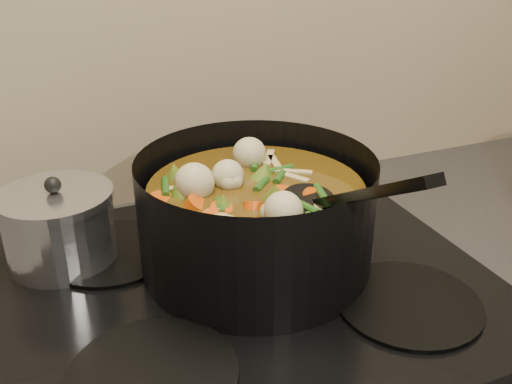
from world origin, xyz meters
name	(u,v)px	position (x,y,z in m)	size (l,w,h in m)	color
stovetop	(249,283)	(0.00, 1.93, 0.92)	(0.62, 0.54, 0.03)	black
stockpot	(256,217)	(0.02, 1.96, 1.00)	(0.35, 0.44, 0.23)	black
saucepan	(60,226)	(-0.22, 2.07, 0.98)	(0.15, 0.15, 0.13)	silver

